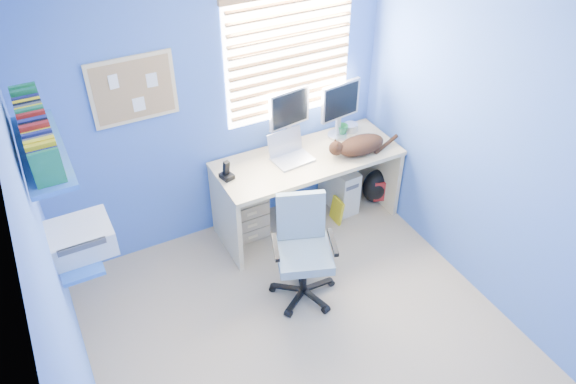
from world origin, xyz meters
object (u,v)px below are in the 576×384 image
laptop (292,149)px  cat (361,145)px  tower_pc (339,186)px  office_chair (303,262)px  desk (307,191)px

laptop → cat: 0.61m
tower_pc → office_chair: office_chair is taller
desk → office_chair: office_chair is taller
laptop → tower_pc: bearing=1.8°
cat → tower_pc: (-0.04, 0.24, -0.59)m
desk → cat: bearing=-19.1°
tower_pc → office_chair: size_ratio=0.51×
cat → desk: bearing=171.0°
desk → tower_pc: desk is taller
desk → tower_pc: (0.40, 0.09, -0.14)m
laptop → office_chair: size_ratio=0.38×
cat → laptop: bearing=173.7°
laptop → cat: (0.58, -0.17, -0.03)m
cat → tower_pc: cat is taller
desk → tower_pc: size_ratio=3.64×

